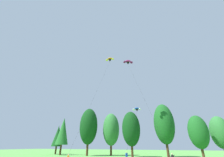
{
  "coord_description": "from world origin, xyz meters",
  "views": [
    {
      "loc": [
        8.98,
        0.38,
        2.73
      ],
      "look_at": [
        -0.28,
        22.43,
        13.55
      ],
      "focal_mm": 23.89,
      "sensor_mm": 36.0,
      "label": 1
    }
  ],
  "objects_px": {
    "parafoil_kite_high_orange": "(110,60)",
    "parafoil_kite_mid_blue_white": "(137,109)",
    "kite_flyer_mid": "(127,156)",
    "parafoil_kite_far_magenta": "(128,62)"
  },
  "relations": [
    {
      "from": "parafoil_kite_far_magenta",
      "to": "parafoil_kite_mid_blue_white",
      "type": "bearing_deg",
      "value": 73.71
    },
    {
      "from": "parafoil_kite_high_orange",
      "to": "parafoil_kite_far_magenta",
      "type": "relative_size",
      "value": 0.95
    },
    {
      "from": "parafoil_kite_mid_blue_white",
      "to": "parafoil_kite_far_magenta",
      "type": "distance_m",
      "value": 13.35
    },
    {
      "from": "parafoil_kite_far_magenta",
      "to": "kite_flyer_mid",
      "type": "bearing_deg",
      "value": -87.9
    },
    {
      "from": "parafoil_kite_high_orange",
      "to": "parafoil_kite_mid_blue_white",
      "type": "relative_size",
      "value": 2.06
    },
    {
      "from": "kite_flyer_mid",
      "to": "parafoil_kite_high_orange",
      "type": "xyz_separation_m",
      "value": [
        -3.5,
        -0.39,
        22.11
      ]
    },
    {
      "from": "parafoil_kite_high_orange",
      "to": "parafoil_kite_mid_blue_white",
      "type": "bearing_deg",
      "value": 63.65
    },
    {
      "from": "parafoil_kite_high_orange",
      "to": "parafoil_kite_mid_blue_white",
      "type": "distance_m",
      "value": 14.95
    },
    {
      "from": "parafoil_kite_high_orange",
      "to": "parafoil_kite_mid_blue_white",
      "type": "xyz_separation_m",
      "value": [
        4.21,
        8.5,
        -11.56
      ]
    },
    {
      "from": "parafoil_kite_high_orange",
      "to": "parafoil_kite_far_magenta",
      "type": "distance_m",
      "value": 6.51
    }
  ]
}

